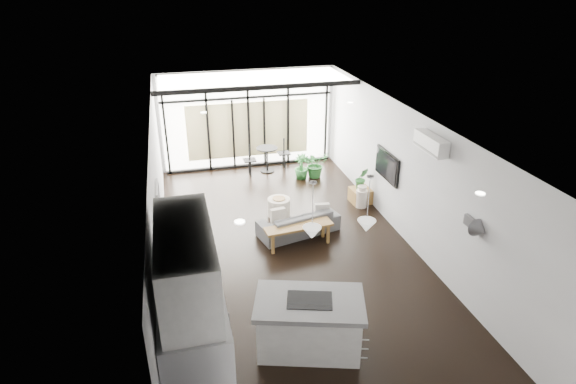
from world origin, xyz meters
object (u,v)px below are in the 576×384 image
console_bench (299,235)px  tv (387,166)px  pouf (279,207)px  sofa (298,219)px  island (309,324)px  milk_can (361,196)px

console_bench → tv: (2.24, 0.72, 1.07)m
pouf → sofa: bearing=-75.9°
island → tv: (2.87, 3.66, 0.86)m
console_bench → tv: tv is taller
milk_can → tv: size_ratio=0.50×
tv → pouf: bearing=163.6°
island → tv: size_ratio=1.47×
sofa → tv: bearing=171.9°
island → sofa: (0.77, 3.44, -0.09)m
island → console_bench: (0.64, 2.94, -0.21)m
island → tv: tv is taller
island → pouf: 4.39m
tv → console_bench: bearing=-162.1°
milk_can → pouf: bearing=178.5°
sofa → console_bench: 0.53m
sofa → pouf: sofa is taller
island → pouf: size_ratio=3.04×
tv → sofa: bearing=-174.1°
pouf → milk_can: (2.05, -0.05, 0.06)m
console_bench → tv: 2.58m
pouf → milk_can: milk_can is taller
pouf → milk_can: size_ratio=0.97×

